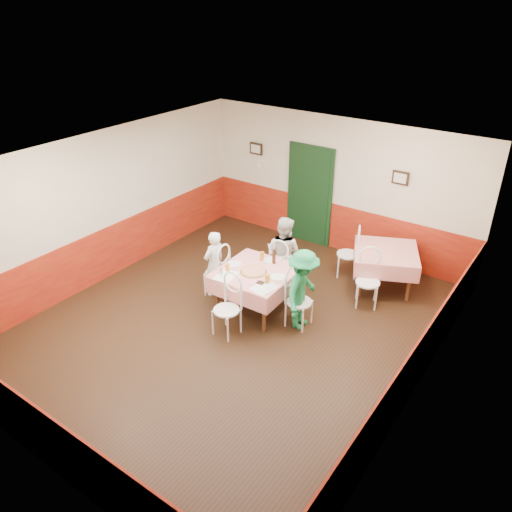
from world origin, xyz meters
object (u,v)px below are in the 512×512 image
Objects in this scene: main_table at (256,290)px; chair_right at (299,302)px; glass_b at (267,279)px; chair_left at (217,273)px; chair_second_a at (348,254)px; glass_a at (228,267)px; chair_far at (282,266)px; glass_c at (262,256)px; pizza at (253,271)px; beer_bottle at (274,257)px; second_table at (384,269)px; wallet at (261,283)px; diner_far at (283,253)px; diner_right at (303,290)px; diner_left at (214,264)px; chair_second_b at (368,283)px; chair_near at (226,310)px.

chair_right is (0.85, 0.02, 0.08)m from main_table.
chair_left is at bearing 171.82° from glass_b.
chair_second_a is 7.12× the size of glass_a.
main_table is 0.85m from chair_far.
glass_c is at bearing -54.12° from chair_second_a.
chair_right is at bearing 4.81° from pizza.
second_table is at bearing 48.13° from beer_bottle.
second_table is at bearing -20.96° from chair_right.
beer_bottle is (0.09, 0.40, 0.50)m from main_table.
beer_bottle is 0.72m from wallet.
chair_left is 0.90m from glass_c.
diner_far reaches higher than glass_c.
diner_far is at bearing -101.70° from chair_far.
second_table is at bearing -26.92° from diner_right.
diner_left is 1.28m from diner_far.
diner_left is at bearing 43.57° from diner_far.
chair_second_b is at bearing 30.40° from beer_bottle.
chair_right is 0.93m from pizza.
chair_near is (-0.83, -0.87, 0.00)m from chair_right.
chair_right and chair_far have the same top height.
chair_far is at bearing 94.21° from chair_near.
glass_c is 0.11× the size of diner_right.
second_table is at bearing -147.72° from diner_far.
wallet is (0.26, 0.57, 0.32)m from chair_near.
glass_b is at bearing -28.45° from main_table.
chair_second_a is (0.76, 1.99, 0.08)m from main_table.
diner_left reaches higher than chair_near.
chair_left is 1.20m from chair_near.
beer_bottle reaches higher than second_table.
chair_near is 7.12× the size of glass_a.
chair_left is 2.14× the size of pizza.
wallet is (0.29, -0.28, 0.40)m from main_table.
chair_left reaches higher than glass_a.
chair_near is 2.56m from chair_second_b.
chair_right and chair_second_a have the same top height.
diner_right is (0.05, 0.00, 0.25)m from chair_right.
pizza is (0.83, -0.03, 0.32)m from chair_left.
glass_b is 0.98× the size of glass_c.
diner_right reaches higher than glass_c.
second_table is 2.51m from glass_b.
chair_left reaches higher than pizza.
glass_a is at bearing -51.94° from chair_second_a.
second_table is 0.75m from chair_second_b.
diner_right reaches higher than chair_second_a.
pizza is at bearing -126.91° from second_table.
pizza is 0.30× the size of diner_far.
second_table is at bearing 53.09° from pizza.
chair_near is 0.81m from glass_a.
glass_b reaches higher than glass_a.
chair_second_a is at bearing 148.68° from diner_left.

